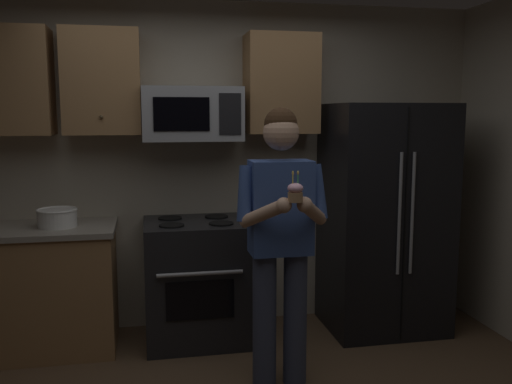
# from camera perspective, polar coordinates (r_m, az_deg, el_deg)

# --- Properties ---
(wall_back) EXTENTS (4.40, 0.10, 2.60)m
(wall_back) POSITION_cam_1_polar(r_m,az_deg,el_deg) (4.54, -4.90, 2.67)
(wall_back) COLOR #B7AD99
(wall_back) RESTS_ON ground
(oven_range) EXTENTS (0.76, 0.70, 0.93)m
(oven_range) POSITION_cam_1_polar(r_m,az_deg,el_deg) (4.31, -6.19, -9.03)
(oven_range) COLOR black
(oven_range) RESTS_ON ground
(microwave) EXTENTS (0.74, 0.41, 0.40)m
(microwave) POSITION_cam_1_polar(r_m,az_deg,el_deg) (4.24, -6.59, 7.96)
(microwave) COLOR #9EA0A5
(refrigerator) EXTENTS (0.90, 0.75, 1.80)m
(refrigerator) POSITION_cam_1_polar(r_m,az_deg,el_deg) (4.54, 13.01, -2.61)
(refrigerator) COLOR black
(refrigerator) RESTS_ON ground
(cabinet_row_upper) EXTENTS (2.78, 0.36, 0.76)m
(cabinet_row_upper) POSITION_cam_1_polar(r_m,az_deg,el_deg) (4.29, -14.52, 10.83)
(cabinet_row_upper) COLOR #9E7247
(counter_left) EXTENTS (1.44, 0.66, 0.92)m
(counter_left) POSITION_cam_1_polar(r_m,az_deg,el_deg) (4.42, -23.49, -9.22)
(counter_left) COLOR #9E7247
(counter_left) RESTS_ON ground
(bowl_large_white) EXTENTS (0.28, 0.28, 0.13)m
(bowl_large_white) POSITION_cam_1_polar(r_m,az_deg,el_deg) (4.21, -19.74, -2.46)
(bowl_large_white) COLOR white
(bowl_large_white) RESTS_ON counter_left
(person) EXTENTS (0.60, 0.48, 1.76)m
(person) POSITION_cam_1_polar(r_m,az_deg,el_deg) (3.44, 2.57, -4.16)
(person) COLOR #383F59
(person) RESTS_ON ground
(cupcake) EXTENTS (0.09, 0.09, 0.17)m
(cupcake) POSITION_cam_1_polar(r_m,az_deg,el_deg) (3.08, 4.05, -0.01)
(cupcake) COLOR #A87F56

